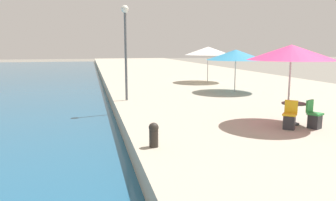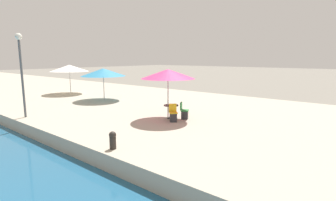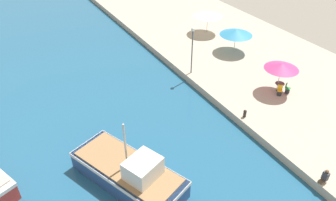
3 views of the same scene
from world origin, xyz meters
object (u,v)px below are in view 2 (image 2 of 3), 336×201
cafe_umbrella_pink (168,74)px  mooring_bollard (113,140)px  cafe_umbrella_white (103,72)px  lamppost (21,61)px  cafe_chair_left (173,115)px  cafe_umbrella_striped (69,68)px  cafe_table (171,109)px  cafe_chair_right (184,113)px

cafe_umbrella_pink → mooring_bollard: 5.56m
cafe_umbrella_pink → cafe_umbrella_white: (1.71, 7.92, -0.27)m
cafe_umbrella_white → lamppost: bearing=-166.5°
cafe_chair_left → mooring_bollard: cafe_chair_left is taller
mooring_bollard → lamppost: lamppost is taller
cafe_umbrella_striped → cafe_table: cafe_umbrella_striped is taller
cafe_umbrella_white → cafe_umbrella_striped: bearing=86.6°
cafe_table → lamppost: lamppost is taller
cafe_table → mooring_bollard: size_ratio=1.22×
lamppost → cafe_chair_right: bearing=-53.3°
cafe_umbrella_striped → cafe_chair_left: (-2.36, -14.00, -1.99)m
mooring_bollard → cafe_chair_left: bearing=10.8°
cafe_umbrella_striped → cafe_umbrella_white: bearing=-93.4°
cafe_umbrella_white → cafe_chair_left: (-2.04, -8.54, -1.83)m
cafe_umbrella_striped → cafe_chair_right: cafe_umbrella_striped is taller
cafe_chair_left → cafe_umbrella_white: bearing=-61.0°
cafe_umbrella_pink → cafe_chair_right: size_ratio=3.17×
cafe_umbrella_pink → cafe_umbrella_striped: size_ratio=0.84×
cafe_chair_left → lamppost: size_ratio=0.20×
cafe_chair_right → cafe_chair_left: bearing=-34.9°
cafe_umbrella_striped → cafe_chair_right: bearing=-96.2°
cafe_umbrella_white → lamppost: size_ratio=0.75×
cafe_umbrella_white → cafe_chair_left: cafe_umbrella_white is taller
cafe_umbrella_striped → cafe_chair_left: cafe_umbrella_striped is taller
cafe_chair_left → lamppost: 8.73m
cafe_umbrella_white → mooring_bollard: cafe_umbrella_white is taller
cafe_umbrella_white → cafe_chair_left: size_ratio=3.76×
cafe_table → cafe_umbrella_striped: bearing=82.1°
cafe_umbrella_white → mooring_bollard: (-6.64, -9.41, -1.81)m
cafe_umbrella_pink → mooring_bollard: bearing=-163.1°
cafe_chair_left → cafe_chair_right: (0.82, -0.11, 0.00)m
cafe_chair_left → mooring_bollard: 4.68m
mooring_bollard → lamppost: size_ratio=0.14×
cafe_umbrella_white → cafe_umbrella_striped: cafe_umbrella_striped is taller
cafe_umbrella_striped → cafe_chair_right: 14.33m
cafe_umbrella_striped → cafe_chair_left: bearing=-99.6°
cafe_umbrella_white → lamppost: lamppost is taller
mooring_bollard → cafe_chair_right: bearing=8.1°
cafe_umbrella_striped → mooring_bollard: 16.54m
cafe_umbrella_pink → cafe_umbrella_striped: bearing=81.4°
cafe_chair_right → lamppost: 9.26m
cafe_table → mooring_bollard: (-5.09, -1.41, -0.18)m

